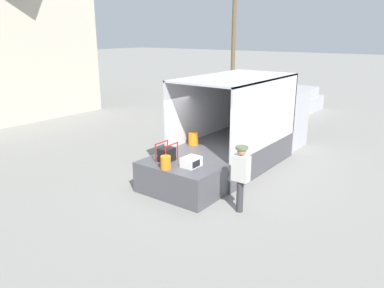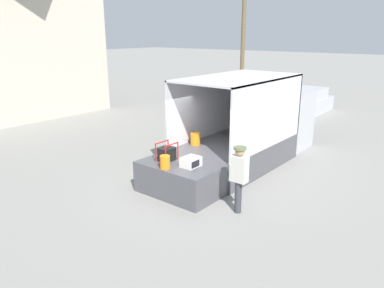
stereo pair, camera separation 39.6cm
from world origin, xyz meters
name	(u,v)px [view 1 (the left image)]	position (x,y,z in m)	size (l,w,h in m)	color
ground_plane	(195,185)	(0.00, 0.00, 0.00)	(160.00, 160.00, 0.00)	gray
box_truck	(253,131)	(3.67, 0.00, 0.94)	(6.37, 2.46, 3.11)	#B2B2B7
tailgate_deck	(180,178)	(-0.75, 0.00, 0.46)	(1.49, 2.34, 0.91)	#4C4C51
microwave	(191,162)	(-0.74, -0.39, 1.05)	(0.53, 0.43, 0.27)	white
portable_generator	(167,154)	(-0.78, 0.46, 1.12)	(0.57, 0.42, 0.55)	black
orange_bucket	(166,162)	(-1.31, 0.05, 1.09)	(0.28, 0.28, 0.37)	orange
worker_person	(241,172)	(-0.73, -1.97, 1.10)	(0.32, 0.44, 1.78)	#38383D
pickup_truck_silver	(293,103)	(12.01, 1.80, 0.59)	(5.16, 1.92, 1.44)	#B7B7BC
utility_pole	(234,27)	(14.26, 7.24, 4.88)	(1.80, 0.28, 9.44)	brown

